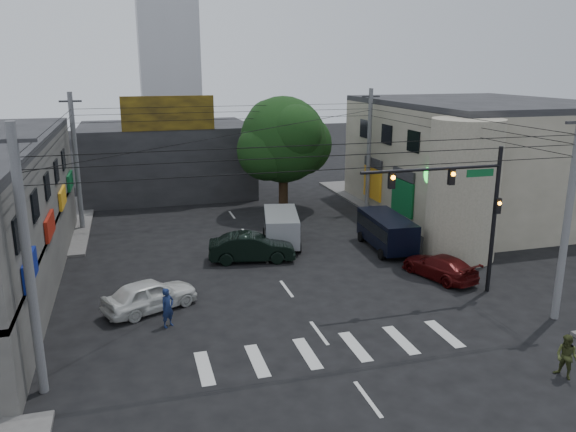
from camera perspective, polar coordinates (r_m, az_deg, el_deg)
name	(u,v)px	position (r m, az deg, el deg)	size (l,w,h in m)	color
ground	(298,305)	(26.56, 1.04, -9.00)	(160.00, 160.00, 0.00)	black
sidewalk_far_right	(439,196)	(49.43, 15.05, 1.96)	(16.00, 16.00, 0.15)	#514F4C
building_right	(477,160)	(44.58, 18.67, 5.45)	(14.00, 18.00, 8.00)	gray
corner_column	(463,190)	(33.38, 17.36, 2.56)	(4.00, 4.00, 8.00)	gray
building_far	(167,159)	(49.90, -12.24, 5.68)	(14.00, 10.00, 6.00)	#232326
billboard	(168,113)	(44.53, -12.08, 10.18)	(7.00, 0.30, 2.60)	olive
street_tree	(283,140)	(42.04, -0.49, 7.73)	(6.40, 6.40, 8.70)	black
traffic_gantry	(465,198)	(27.41, 17.58, 1.72)	(7.10, 0.35, 7.20)	black
utility_pole_near_left	(28,265)	(19.98, -24.89, -4.54)	(0.32, 0.32, 9.20)	#59595B
utility_pole_near_right	(568,218)	(26.43, 26.54, -0.18)	(0.32, 0.32, 9.20)	#59595B
utility_pole_far_left	(76,163)	(39.82, -20.71, 5.08)	(0.32, 0.32, 9.20)	#59595B
utility_pole_far_right	(369,150)	(43.42, 8.22, 6.65)	(0.32, 0.32, 9.20)	#59595B
dark_sedan	(252,247)	(32.06, -3.70, -3.20)	(5.08, 2.52, 1.60)	black
white_compact	(150,295)	(26.50, -13.82, -7.78)	(4.64, 3.39, 1.47)	silver
maroon_sedan	(439,266)	(30.56, 15.12, -4.97)	(2.93, 4.69, 1.27)	#400909
silver_minivan	(281,229)	(34.76, -0.70, -1.33)	(2.96, 5.07, 2.05)	#999BA1
navy_van	(386,233)	(34.44, 9.98, -1.69)	(2.30, 5.30, 2.07)	black
traffic_officer	(168,308)	(24.68, -12.13, -9.09)	(0.75, 0.71, 1.73)	#142149
pedestrian_olive	(567,357)	(22.77, 26.45, -12.69)	(0.86, 0.96, 1.64)	#383F1D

